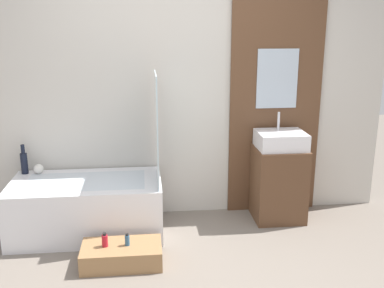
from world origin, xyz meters
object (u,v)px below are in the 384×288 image
at_px(wooden_step_bench, 122,255).
at_px(bottle_soap_secondary, 127,240).
at_px(vase_round_light, 39,169).
at_px(bottle_soap_primary, 105,240).
at_px(sink, 281,140).
at_px(bathtub, 87,207).
at_px(vase_tall_dark, 24,162).

xyz_separation_m(wooden_step_bench, bottle_soap_secondary, (0.05, 0.00, 0.13)).
xyz_separation_m(wooden_step_bench, vase_round_light, (-0.80, 0.87, 0.47)).
bearing_deg(bottle_soap_primary, bottle_soap_secondary, 0.00).
relative_size(bottle_soap_primary, bottle_soap_secondary, 1.16).
bearing_deg(sink, wooden_step_bench, -154.16).
bearing_deg(bathtub, sink, 3.82).
xyz_separation_m(wooden_step_bench, bottle_soap_primary, (-0.13, 0.00, 0.13)).
height_order(sink, vase_tall_dark, sink).
height_order(bathtub, vase_round_light, vase_round_light).
distance_m(sink, bottle_soap_primary, 1.88).
relative_size(wooden_step_bench, sink, 1.42).
height_order(vase_round_light, bottle_soap_secondary, vase_round_light).
height_order(wooden_step_bench, bottle_soap_secondary, bottle_soap_secondary).
distance_m(wooden_step_bench, vase_tall_dark, 1.39).
bearing_deg(vase_tall_dark, bottle_soap_primary, -47.84).
height_order(bottle_soap_primary, bottle_soap_secondary, bottle_soap_primary).
relative_size(bathtub, vase_tall_dark, 4.80).
bearing_deg(vase_round_light, wooden_step_bench, -47.44).
bearing_deg(bottle_soap_secondary, bottle_soap_primary, -180.00).
relative_size(wooden_step_bench, bottle_soap_secondary, 6.33).
height_order(sink, vase_round_light, sink).
relative_size(sink, vase_round_light, 4.96).
relative_size(bathtub, vase_round_light, 14.84).
bearing_deg(wooden_step_bench, sink, 25.84).
xyz_separation_m(bathtub, bottle_soap_secondary, (0.38, -0.60, -0.04)).
distance_m(wooden_step_bench, sink, 1.82).
distance_m(bathtub, bottle_soap_secondary, 0.72).
distance_m(vase_round_light, bottle_soap_primary, 1.15).
relative_size(vase_tall_dark, bottle_soap_secondary, 2.79).
xyz_separation_m(vase_round_light, bottle_soap_secondary, (0.85, -0.87, -0.34)).
height_order(sink, bottle_soap_secondary, sink).
height_order(vase_tall_dark, bottle_soap_primary, vase_tall_dark).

